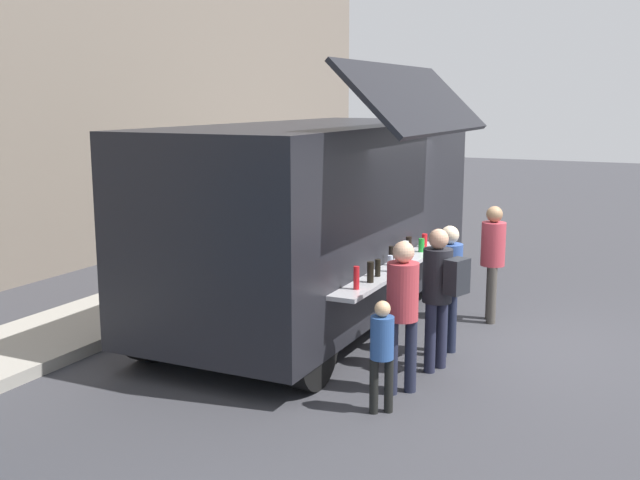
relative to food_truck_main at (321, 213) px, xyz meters
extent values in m
plane|color=#38383D|center=(0.06, -2.43, -1.51)|extent=(60.00, 60.00, 0.00)
cube|color=black|center=(0.00, 0.02, 0.01)|extent=(6.30, 2.46, 2.44)
cube|color=black|center=(-0.62, -1.59, 1.58)|extent=(3.46, 0.88, 0.83)
cube|color=black|center=(-0.62, -1.13, 0.31)|extent=(3.28, 0.13, 1.10)
cube|color=#B7B7BC|center=(-0.62, -1.34, -0.51)|extent=(3.46, 0.38, 0.05)
cylinder|color=red|center=(-1.94, -1.37, -0.36)|extent=(0.06, 0.06, 0.26)
cylinder|color=black|center=(-1.58, -1.39, -0.37)|extent=(0.08, 0.08, 0.24)
cylinder|color=black|center=(-1.27, -1.36, -0.38)|extent=(0.07, 0.07, 0.21)
cylinder|color=silver|center=(-0.97, -1.40, -0.39)|extent=(0.07, 0.07, 0.20)
cylinder|color=black|center=(-0.63, -1.28, -0.36)|extent=(0.06, 0.06, 0.24)
cylinder|color=white|center=(-0.30, -1.36, -0.36)|extent=(0.07, 0.07, 0.26)
cylinder|color=black|center=(0.02, -1.29, -0.36)|extent=(0.08, 0.08, 0.26)
cylinder|color=green|center=(0.34, -1.36, -0.39)|extent=(0.08, 0.08, 0.18)
cylinder|color=red|center=(0.68, -1.29, -0.39)|extent=(0.08, 0.08, 0.19)
cube|color=black|center=(3.09, 0.05, 0.45)|extent=(0.10, 2.05, 1.07)
cylinder|color=black|center=(2.43, 1.10, -1.06)|extent=(0.90, 0.28, 0.90)
cylinder|color=black|center=(2.45, -1.01, -1.06)|extent=(0.90, 0.28, 0.90)
cylinder|color=black|center=(-2.45, 1.06, -1.06)|extent=(0.90, 0.28, 0.90)
cylinder|color=black|center=(-2.44, -1.05, -1.06)|extent=(0.90, 0.28, 0.90)
cylinder|color=#2E5F37|center=(3.58, 2.32, -1.02)|extent=(0.60, 0.60, 0.97)
cylinder|color=#1D2337|center=(-0.82, -2.03, -1.12)|extent=(0.12, 0.12, 0.78)
cylinder|color=#1D2337|center=(-0.62, -2.08, -1.12)|extent=(0.12, 0.12, 0.78)
cylinder|color=#2E4A8D|center=(-0.72, -2.06, -0.43)|extent=(0.32, 0.32, 0.59)
sphere|color=beige|center=(-0.72, -2.06, -0.02)|extent=(0.22, 0.22, 0.22)
cube|color=brown|center=(-0.97, -1.99, -0.68)|extent=(0.22, 0.18, 0.23)
cylinder|color=#202237|center=(-1.41, -2.06, -1.10)|extent=(0.13, 0.13, 0.81)
cylinder|color=#202237|center=(-1.20, -2.13, -1.10)|extent=(0.13, 0.13, 0.81)
cylinder|color=#212228|center=(-1.30, -2.10, -0.39)|extent=(0.34, 0.34, 0.61)
sphere|color=tan|center=(-1.30, -2.10, 0.03)|extent=(0.23, 0.23, 0.23)
cube|color=#22242A|center=(-1.38, -2.34, -0.36)|extent=(0.32, 0.25, 0.40)
cylinder|color=#202336|center=(-2.21, -1.90, -1.11)|extent=(0.13, 0.13, 0.81)
cylinder|color=#202336|center=(-2.06, -2.06, -1.11)|extent=(0.13, 0.13, 0.81)
cylinder|color=#B73941|center=(-2.13, -1.98, -0.40)|extent=(0.33, 0.33, 0.61)
sphere|color=#DFAB89|center=(-2.13, -1.98, 0.02)|extent=(0.23, 0.23, 0.23)
cylinder|color=#4C4640|center=(0.81, -2.24, -1.11)|extent=(0.13, 0.13, 0.80)
cylinder|color=#4C4640|center=(1.01, -2.18, -1.11)|extent=(0.13, 0.13, 0.80)
cylinder|color=#B63A46|center=(0.91, -2.21, -0.40)|extent=(0.33, 0.33, 0.61)
sphere|color=#987352|center=(0.91, -2.21, 0.01)|extent=(0.22, 0.22, 0.22)
cylinder|color=black|center=(-2.76, -1.92, -1.23)|extent=(0.09, 0.09, 0.57)
cylinder|color=black|center=(-2.66, -2.04, -1.23)|extent=(0.09, 0.09, 0.57)
cylinder|color=#2B4F8E|center=(-2.71, -1.98, -0.73)|extent=(0.23, 0.23, 0.43)
sphere|color=#DEAF7F|center=(-2.71, -1.98, -0.44)|extent=(0.16, 0.16, 0.16)
camera|label=1|loc=(-9.37, -4.54, 1.58)|focal=42.49mm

